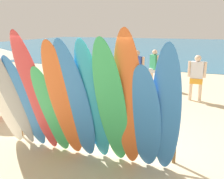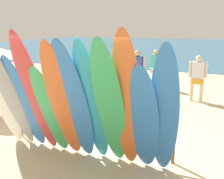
# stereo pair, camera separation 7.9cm
# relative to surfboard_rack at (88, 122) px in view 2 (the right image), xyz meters

# --- Properties ---
(ground) EXTENTS (60.00, 60.00, 0.00)m
(ground) POSITION_rel_surfboard_rack_xyz_m (0.00, 14.00, -0.62)
(ground) COLOR beige
(ocean_water) EXTENTS (60.00, 40.00, 0.02)m
(ocean_water) POSITION_rel_surfboard_rack_xyz_m (0.00, 30.27, -0.61)
(ocean_water) COLOR teal
(ocean_water) RESTS_ON ground
(surfboard_rack) EXTENTS (3.82, 0.07, 0.77)m
(surfboard_rack) POSITION_rel_surfboard_rack_xyz_m (0.00, 0.00, 0.00)
(surfboard_rack) COLOR brown
(surfboard_rack) RESTS_ON ground
(surfboard_white_0) EXTENTS (0.59, 0.81, 2.16)m
(surfboard_white_0) POSITION_rel_surfboard_rack_xyz_m (-1.74, -0.59, 0.46)
(surfboard_white_0) COLOR white
(surfboard_white_0) RESTS_ON ground
(surfboard_grey_1) EXTENTS (0.53, 1.16, 2.69)m
(surfboard_grey_1) POSITION_rel_surfboard_rack_xyz_m (-1.40, -0.75, 0.73)
(surfboard_grey_1) COLOR #999EA3
(surfboard_grey_1) RESTS_ON ground
(surfboard_blue_2) EXTENTS (0.61, 0.94, 2.16)m
(surfboard_blue_2) POSITION_rel_surfboard_rack_xyz_m (-1.12, -0.63, 0.46)
(surfboard_blue_2) COLOR #337AD1
(surfboard_blue_2) RESTS_ON ground
(surfboard_red_3) EXTENTS (0.50, 1.05, 2.62)m
(surfboard_red_3) POSITION_rel_surfboard_rack_xyz_m (-0.75, -0.73, 0.69)
(surfboard_red_3) COLOR #D13D42
(surfboard_red_3) RESTS_ON ground
(surfboard_green_4) EXTENTS (0.64, 0.89, 1.99)m
(surfboard_green_4) POSITION_rel_surfboard_rack_xyz_m (-0.50, -0.64, 0.38)
(surfboard_green_4) COLOR #38B266
(surfboard_green_4) RESTS_ON ground
(surfboard_orange_5) EXTENTS (0.59, 1.08, 2.47)m
(surfboard_orange_5) POSITION_rel_surfboard_rack_xyz_m (-0.13, -0.76, 0.62)
(surfboard_orange_5) COLOR orange
(surfboard_orange_5) RESTS_ON ground
(surfboard_blue_6) EXTENTS (0.60, 1.06, 2.49)m
(surfboard_blue_6) POSITION_rel_surfboard_rack_xyz_m (0.12, -0.75, 0.63)
(surfboard_blue_6) COLOR #337AD1
(surfboard_blue_6) RESTS_ON ground
(surfboard_teal_7) EXTENTS (0.49, 1.05, 2.50)m
(surfboard_teal_7) POSITION_rel_surfboard_rack_xyz_m (0.44, -0.70, 0.63)
(surfboard_teal_7) COLOR #289EC6
(surfboard_teal_7) RESTS_ON ground
(surfboard_green_8) EXTENTS (0.54, 1.18, 2.53)m
(surfboard_green_8) POSITION_rel_surfboard_rack_xyz_m (0.81, -0.76, 0.65)
(surfboard_green_8) COLOR #38B266
(surfboard_green_8) RESTS_ON ground
(surfboard_orange_9) EXTENTS (0.58, 1.07, 2.66)m
(surfboard_orange_9) POSITION_rel_surfboard_rack_xyz_m (1.10, -0.73, 0.71)
(surfboard_orange_9) COLOR orange
(surfboard_orange_9) RESTS_ON ground
(surfboard_blue_10) EXTENTS (0.58, 0.87, 2.12)m
(surfboard_blue_10) POSITION_rel_surfboard_rack_xyz_m (1.37, -0.64, 0.44)
(surfboard_blue_10) COLOR #337AD1
(surfboard_blue_10) RESTS_ON ground
(surfboard_blue_11) EXTENTS (0.53, 0.90, 2.46)m
(surfboard_blue_11) POSITION_rel_surfboard_rack_xyz_m (1.72, -0.64, 0.61)
(surfboard_blue_11) COLOR #337AD1
(surfboard_blue_11) RESTS_ON ground
(beachgoer_near_rack) EXTENTS (0.63, 0.27, 1.67)m
(beachgoer_near_rack) POSITION_rel_surfboard_rack_xyz_m (2.13, 4.58, 0.34)
(beachgoer_near_rack) COLOR beige
(beachgoer_near_rack) RESTS_ON ground
(beachgoer_midbeach) EXTENTS (0.48, 0.47, 1.66)m
(beachgoer_midbeach) POSITION_rel_surfboard_rack_xyz_m (0.33, 6.16, 0.34)
(beachgoer_midbeach) COLOR beige
(beachgoer_midbeach) RESTS_ON ground
(beachgoer_photographing) EXTENTS (0.46, 0.62, 1.75)m
(beachgoer_photographing) POSITION_rel_surfboard_rack_xyz_m (-1.03, 5.55, 0.39)
(beachgoer_photographing) COLOR #9E704C
(beachgoer_photographing) RESTS_ON ground
(beachgoer_strolling) EXTENTS (0.65, 0.31, 1.76)m
(beachgoer_strolling) POSITION_rel_surfboard_rack_xyz_m (-0.11, 4.67, 0.39)
(beachgoer_strolling) COLOR tan
(beachgoer_strolling) RESTS_ON ground
(beach_chair_red) EXTENTS (0.65, 0.74, 0.84)m
(beach_chair_red) POSITION_rel_surfboard_rack_xyz_m (-3.22, 2.39, -0.18)
(beach_chair_red) COLOR #B7B7BC
(beach_chair_red) RESTS_ON ground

